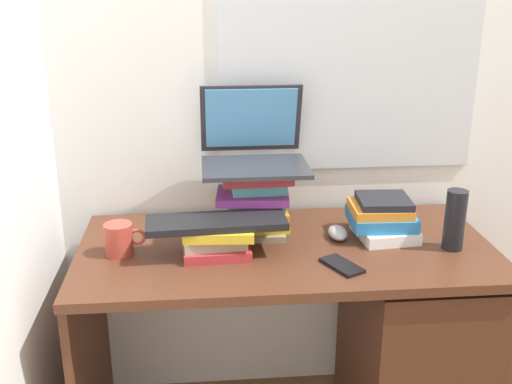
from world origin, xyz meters
name	(u,v)px	position (x,y,z in m)	size (l,w,h in m)	color
wall_back	(275,51)	(0.00, 0.36, 1.30)	(6.00, 0.06, 2.60)	white
wall_left	(5,69)	(-0.79, 0.00, 1.30)	(0.05, 6.00, 2.60)	silver
desk	(382,337)	(0.33, -0.02, 0.40)	(1.30, 0.63, 0.74)	#4C2819
book_stack_tall	(256,202)	(-0.08, 0.11, 0.84)	(0.25, 0.19, 0.22)	gray
book_stack_keyboard_riser	(217,238)	(-0.22, -0.03, 0.79)	(0.23, 0.19, 0.09)	#B22D33
book_stack_side	(382,218)	(0.32, 0.05, 0.80)	(0.21, 0.22, 0.13)	white
laptop	(253,146)	(-0.09, 0.18, 1.02)	(0.34, 0.32, 0.25)	#2D2D33
keyboard	(216,222)	(-0.22, -0.04, 0.84)	(0.42, 0.14, 0.02)	black
computer_mouse	(338,233)	(0.17, 0.04, 0.76)	(0.06, 0.10, 0.04)	#A5A8AD
mug	(119,239)	(-0.51, -0.02, 0.79)	(0.12, 0.09, 0.10)	#B23F33
water_bottle	(455,220)	(0.51, -0.07, 0.83)	(0.06, 0.06, 0.19)	black
cell_phone	(342,265)	(0.14, -0.17, 0.74)	(0.07, 0.14, 0.01)	black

